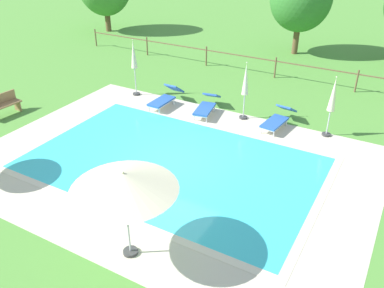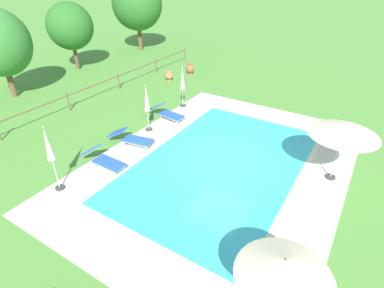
% 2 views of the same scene
% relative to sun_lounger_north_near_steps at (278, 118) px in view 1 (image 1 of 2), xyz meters
% --- Properties ---
extents(ground_plane, '(160.00, 160.00, 0.00)m').
position_rel_sun_lounger_north_near_steps_xyz_m(ground_plane, '(-2.15, -4.22, -0.36)').
color(ground_plane, '#518E38').
extents(pool_deck_paving, '(12.75, 9.27, 0.01)m').
position_rel_sun_lounger_north_near_steps_xyz_m(pool_deck_paving, '(-2.15, -4.22, -0.35)').
color(pool_deck_paving, beige).
rests_on(pool_deck_paving, ground).
extents(swimming_pool_water, '(9.28, 5.80, 0.01)m').
position_rel_sun_lounger_north_near_steps_xyz_m(swimming_pool_water, '(-2.15, -4.22, -0.35)').
color(swimming_pool_water, '#38C6D1').
rests_on(swimming_pool_water, ground).
extents(pool_coping_rim, '(9.76, 6.28, 0.01)m').
position_rel_sun_lounger_north_near_steps_xyz_m(pool_coping_rim, '(-2.15, -4.22, -0.35)').
color(pool_coping_rim, beige).
rests_on(pool_coping_rim, ground).
extents(sun_lounger_north_near_steps, '(0.83, 2.11, 0.75)m').
position_rel_sun_lounger_north_near_steps_xyz_m(sun_lounger_north_near_steps, '(0.00, 0.00, 0.00)').
color(sun_lounger_north_near_steps, '#2856A8').
rests_on(sun_lounger_north_near_steps, ground).
extents(sun_lounger_north_mid, '(0.64, 2.02, 0.82)m').
position_rel_sun_lounger_north_near_steps_xyz_m(sun_lounger_north_mid, '(-4.83, -0.42, 0.01)').
color(sun_lounger_north_mid, '#2856A8').
rests_on(sun_lounger_north_mid, ground).
extents(sun_lounger_north_far, '(0.97, 2.14, 0.72)m').
position_rel_sun_lounger_north_near_steps_xyz_m(sun_lounger_north_far, '(-2.95, -0.22, -0.00)').
color(sun_lounger_north_far, '#2856A8').
rests_on(sun_lounger_north_far, ground).
extents(patio_umbrella_open_by_bench, '(2.41, 2.41, 2.34)m').
position_rel_sun_lounger_north_near_steps_xyz_m(patio_umbrella_open_by_bench, '(-0.83, -8.18, 1.72)').
color(patio_umbrella_open_by_bench, '#383838').
rests_on(patio_umbrella_open_by_bench, ground).
extents(patio_umbrella_closed_row_west, '(0.32, 0.32, 2.29)m').
position_rel_sun_lounger_north_near_steps_xyz_m(patio_umbrella_closed_row_west, '(1.80, 0.21, 1.13)').
color(patio_umbrella_closed_row_west, '#383838').
rests_on(patio_umbrella_closed_row_west, ground).
extents(patio_umbrella_closed_row_mid_west, '(0.32, 0.32, 2.33)m').
position_rel_sun_lounger_north_near_steps_xyz_m(patio_umbrella_closed_row_mid_west, '(-1.44, 0.05, 1.14)').
color(patio_umbrella_closed_row_mid_west, '#383838').
rests_on(patio_umbrella_closed_row_mid_west, ground).
extents(patio_umbrella_closed_row_centre, '(0.32, 0.32, 2.53)m').
position_rel_sun_lounger_north_near_steps_xyz_m(patio_umbrella_closed_row_centre, '(-6.64, -0.05, 1.34)').
color(patio_umbrella_closed_row_centre, '#383838').
rests_on(patio_umbrella_closed_row_centre, ground).
extents(wooden_bench_lawn_side, '(0.57, 1.53, 0.87)m').
position_rel_sun_lounger_north_near_steps_xyz_m(wooden_bench_lawn_side, '(-10.02, -4.48, 0.11)').
color(wooden_bench_lawn_side, '#937047').
rests_on(wooden_bench_lawn_side, ground).
extents(perimeter_fence, '(23.29, 0.08, 1.05)m').
position_rel_sun_lounger_north_near_steps_xyz_m(perimeter_fence, '(-1.95, 5.18, 0.35)').
color(perimeter_fence, brown).
rests_on(perimeter_fence, ground).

